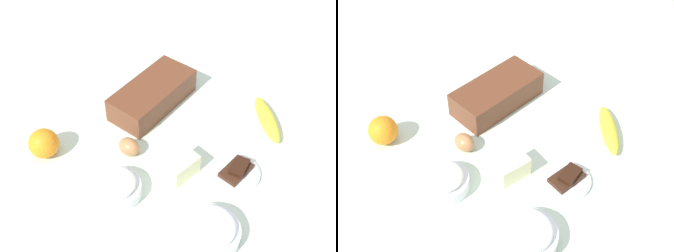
{
  "view_description": "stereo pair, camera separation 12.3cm",
  "coord_description": "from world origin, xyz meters",
  "views": [
    {
      "loc": [
        -0.72,
        -0.47,
        0.92
      ],
      "look_at": [
        0.0,
        0.0,
        0.04
      ],
      "focal_mm": 46.27,
      "sensor_mm": 36.0,
      "label": 1
    },
    {
      "loc": [
        -0.65,
        -0.56,
        0.92
      ],
      "look_at": [
        0.0,
        0.0,
        0.04
      ],
      "focal_mm": 46.27,
      "sensor_mm": 36.0,
      "label": 2
    }
  ],
  "objects": [
    {
      "name": "chocolate_plate",
      "position": [
        -0.02,
        -0.23,
        0.01
      ],
      "size": [
        0.13,
        0.13,
        0.03
      ],
      "color": "white",
      "rests_on": "ground_plane"
    },
    {
      "name": "sugar_bowl",
      "position": [
        -0.22,
        -0.26,
        0.03
      ],
      "size": [
        0.14,
        0.14,
        0.07
      ],
      "color": "white",
      "rests_on": "ground_plane"
    },
    {
      "name": "flour_bowl",
      "position": [
        -0.24,
        0.0,
        0.03
      ],
      "size": [
        0.13,
        0.13,
        0.06
      ],
      "color": "white",
      "rests_on": "ground_plane"
    },
    {
      "name": "banana",
      "position": [
        0.2,
        -0.22,
        0.02
      ],
      "size": [
        0.17,
        0.16,
        0.04
      ],
      "primitive_type": "ellipsoid",
      "rotation": [
        0.0,
        0.0,
        0.74
      ],
      "color": "yellow",
      "rests_on": "ground_plane"
    },
    {
      "name": "butter_block",
      "position": [
        -0.1,
        -0.1,
        0.03
      ],
      "size": [
        0.1,
        0.08,
        0.06
      ],
      "primitive_type": "cube",
      "rotation": [
        0.0,
        0.0,
        -0.24
      ],
      "color": "#F4EDB2",
      "rests_on": "ground_plane"
    },
    {
      "name": "egg_near_butter",
      "position": [
        -0.11,
        0.06,
        0.02
      ],
      "size": [
        0.05,
        0.07,
        0.05
      ],
      "primitive_type": "ellipsoid",
      "rotation": [
        0.0,
        1.57,
        4.66
      ],
      "color": "#AF7647",
      "rests_on": "ground_plane"
    },
    {
      "name": "loaf_pan",
      "position": [
        0.09,
        0.11,
        0.04
      ],
      "size": [
        0.29,
        0.15,
        0.08
      ],
      "rotation": [
        0.0,
        0.0,
        -0.09
      ],
      "color": "brown",
      "rests_on": "ground_plane"
    },
    {
      "name": "orange_fruit",
      "position": [
        -0.24,
        0.25,
        0.04
      ],
      "size": [
        0.08,
        0.08,
        0.08
      ],
      "primitive_type": "sphere",
      "color": "orange",
      "rests_on": "ground_plane"
    },
    {
      "name": "ground_plane",
      "position": [
        0.0,
        0.0,
        -0.01
      ],
      "size": [
        2.4,
        2.4,
        0.02
      ],
      "primitive_type": "cube",
      "color": "silver"
    }
  ]
}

